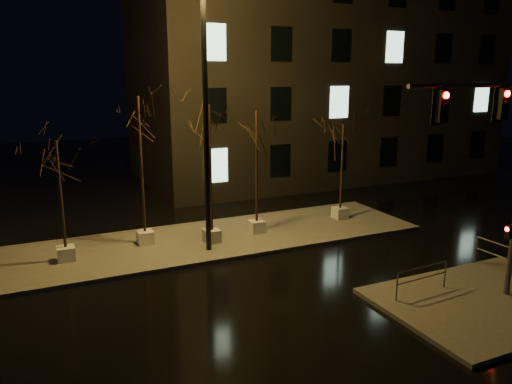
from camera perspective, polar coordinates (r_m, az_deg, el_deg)
name	(u,v)px	position (r m, az deg, el deg)	size (l,w,h in m)	color
ground	(232,303)	(16.47, -2.79, -12.53)	(90.00, 90.00, 0.00)	black
median	(179,244)	(21.70, -8.82, -5.92)	(22.00, 5.00, 0.15)	#4F4D47
sidewalk_corner	(489,301)	(18.03, 25.07, -11.20)	(7.00, 5.00, 0.15)	#4F4D47
building	(316,69)	(37.27, 6.88, 13.77)	(25.00, 12.00, 15.00)	black
tree_1	(58,168)	(19.89, -21.67, 2.53)	(1.80, 1.80, 4.77)	beige
tree_2	(139,130)	(20.81, -13.17, 6.87)	(1.80, 1.80, 6.34)	beige
tree_3	(210,136)	(20.57, -5.31, 6.34)	(1.80, 1.80, 5.99)	beige
tree_4	(257,139)	(21.84, 0.08, 6.10)	(1.80, 1.80, 5.63)	beige
tree_5	(343,146)	(24.55, 9.89, 5.24)	(1.80, 1.80, 4.80)	beige
traffic_signal_mast	(498,162)	(16.57, 25.91, 3.08)	(5.56, 0.24, 6.79)	#54575B
streetlight_main	(205,99)	(19.50, -5.81, 10.57)	(2.64, 0.83, 10.59)	black
guard_rail_a	(422,276)	(17.33, 18.45, -9.08)	(2.21, 0.18, 0.95)	#54575B
guard_rail_b	(502,255)	(20.07, 26.34, -6.48)	(0.14, 2.29, 1.09)	#54575B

